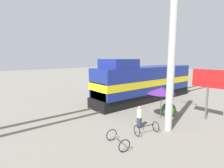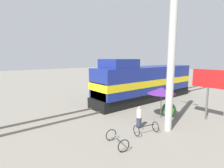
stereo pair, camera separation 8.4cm
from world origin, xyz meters
TOP-DOWN VIEW (x-y plane):
  - ground_plane at (0.00, 0.00)m, footprint 120.00×120.00m
  - rail_near at (-0.72, 0.00)m, footprint 0.08×37.59m
  - rail_far at (0.72, 0.00)m, footprint 0.08×37.59m
  - locomotive at (0.00, 3.56)m, footprint 3.06×14.00m
  - utility_pole at (6.63, -1.52)m, footprint 1.80×0.48m
  - vendor_umbrella at (4.80, 0.18)m, footprint 2.26×2.26m
  - billboard_sign at (7.30, 2.67)m, footprint 2.51×0.12m
  - shrub_cluster at (5.04, 0.97)m, footprint 1.18×1.18m
  - person_bystander at (5.12, -2.76)m, footprint 0.34×0.34m
  - bicycle at (6.09, -3.12)m, footprint 1.02×1.67m
  - bicycle_spare at (6.10, -5.62)m, footprint 1.61×0.99m

SIDE VIEW (x-z plane):
  - ground_plane at x=0.00m, z-range 0.00..0.00m
  - rail_near at x=-0.72m, z-range 0.00..0.15m
  - rail_far at x=0.72m, z-range 0.00..0.15m
  - bicycle at x=6.09m, z-range 0.01..0.70m
  - bicycle_spare at x=6.10m, z-range 0.01..0.71m
  - shrub_cluster at x=5.04m, z-range 0.00..1.18m
  - person_bystander at x=5.12m, z-range 0.06..1.61m
  - locomotive at x=0.00m, z-range -0.31..4.44m
  - vendor_umbrella at x=4.80m, z-range 1.01..3.53m
  - billboard_sign at x=7.30m, z-range 1.06..5.06m
  - utility_pole at x=6.63m, z-range 0.04..11.12m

